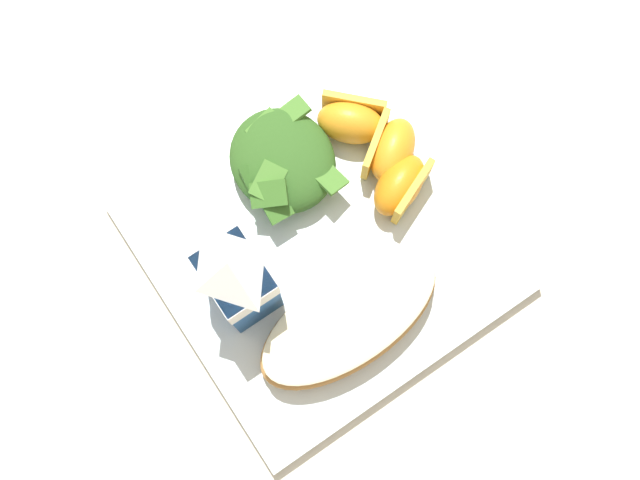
% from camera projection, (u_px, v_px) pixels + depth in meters
% --- Properties ---
extents(ground, '(3.00, 3.00, 0.00)m').
position_uv_depth(ground, '(320.00, 247.00, 0.65)').
color(ground, beige).
extents(white_plate, '(0.28, 0.28, 0.02)m').
position_uv_depth(white_plate, '(320.00, 245.00, 0.64)').
color(white_plate, silver).
rests_on(white_plate, ground).
extents(cheesy_pizza_bread, '(0.08, 0.17, 0.04)m').
position_uv_depth(cheesy_pizza_bread, '(349.00, 319.00, 0.60)').
color(cheesy_pizza_bread, '#B77F42').
rests_on(cheesy_pizza_bread, white_plate).
extents(green_salad_pile, '(0.10, 0.09, 0.05)m').
position_uv_depth(green_salad_pile, '(282.00, 161.00, 0.63)').
color(green_salad_pile, '#336023').
rests_on(green_salad_pile, white_plate).
extents(milk_carton, '(0.06, 0.04, 0.11)m').
position_uv_depth(milk_carton, '(235.00, 276.00, 0.57)').
color(milk_carton, '#23569E').
rests_on(milk_carton, white_plate).
extents(orange_wedge_front, '(0.06, 0.07, 0.04)m').
position_uv_depth(orange_wedge_front, '(399.00, 183.00, 0.63)').
color(orange_wedge_front, orange).
rests_on(orange_wedge_front, white_plate).
extents(orange_wedge_middle, '(0.06, 0.07, 0.04)m').
position_uv_depth(orange_wedge_middle, '(391.00, 149.00, 0.63)').
color(orange_wedge_middle, orange).
rests_on(orange_wedge_middle, white_plate).
extents(orange_wedge_rear, '(0.07, 0.07, 0.04)m').
position_uv_depth(orange_wedge_rear, '(351.00, 121.00, 0.64)').
color(orange_wedge_rear, orange).
rests_on(orange_wedge_rear, white_plate).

